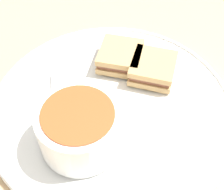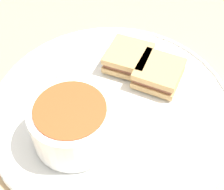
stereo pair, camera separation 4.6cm
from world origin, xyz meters
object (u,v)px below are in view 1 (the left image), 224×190
Objects in this scene: spoon at (55,117)px; soup_bowl at (80,128)px; sandwich_half_far at (120,56)px; sandwich_half_near at (153,68)px.

soup_bowl is at bearing 37.68° from spoon.
sandwich_half_far is at bearing 109.48° from soup_bowl.
sandwich_half_near is at bearing 89.15° from soup_bowl.
sandwich_half_far is at bearing -169.02° from sandwich_half_near.
sandwich_half_far is (0.00, 0.15, 0.01)m from spoon.
spoon is 0.15m from sandwich_half_far.
soup_bowl is 1.18× the size of sandwich_half_near.
sandwich_half_far is (-0.05, 0.16, -0.02)m from soup_bowl.
sandwich_half_near and sandwich_half_far have the same top height.
sandwich_half_near is (0.00, 0.17, -0.02)m from soup_bowl.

